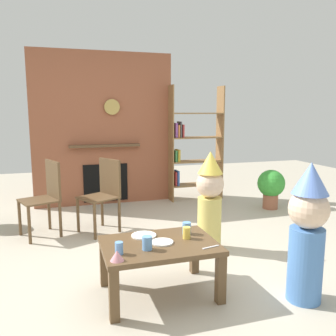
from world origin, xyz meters
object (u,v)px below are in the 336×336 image
object	(u,v)px
bookshelf	(192,147)
paper_cup_near_left	(187,228)
coffee_table	(159,252)
dining_chair_left	(46,193)
birthday_cake_slice	(117,256)
paper_cup_near_right	(119,248)
child_with_cone_hat	(307,229)
paper_cup_center	(147,243)
child_in_pink	(210,198)
potted_plant_tall	(271,186)
paper_cup_far_left	(187,233)
dining_chair_middle	(104,191)
paper_plate_front	(144,235)
paper_plate_rear	(162,242)

from	to	relation	value
bookshelf	paper_cup_near_left	xyz separation A→B (m)	(-1.11, -2.76, -0.41)
coffee_table	dining_chair_left	world-z (taller)	dining_chair_left
bookshelf	birthday_cake_slice	distance (m)	3.62
paper_cup_near_right	child_with_cone_hat	world-z (taller)	child_with_cone_hat
coffee_table	paper_cup_center	xyz separation A→B (m)	(-0.13, -0.10, 0.13)
child_in_pink	potted_plant_tall	size ratio (longest dim) A/B	1.78
bookshelf	paper_cup_near_right	size ratio (longest dim) A/B	20.29
paper_cup_far_left	dining_chair_middle	bearing A→B (deg)	105.74
paper_cup_far_left	paper_plate_front	bearing A→B (deg)	153.94
paper_cup_center	child_with_cone_hat	xyz separation A→B (m)	(1.19, -0.33, 0.10)
paper_cup_near_left	potted_plant_tall	world-z (taller)	potted_plant_tall
paper_cup_near_right	child_in_pink	distance (m)	1.44
bookshelf	coffee_table	world-z (taller)	bookshelf
paper_plate_rear	child_with_cone_hat	bearing A→B (deg)	-22.37
paper_cup_near_right	child_with_cone_hat	size ratio (longest dim) A/B	0.08
bookshelf	paper_cup_near_right	distance (m)	3.51
bookshelf	potted_plant_tall	distance (m)	1.42
child_in_pink	coffee_table	bearing A→B (deg)	-0.00
paper_plate_front	paper_plate_rear	world-z (taller)	same
child_in_pink	paper_plate_front	bearing A→B (deg)	-10.82
paper_cup_center	potted_plant_tall	size ratio (longest dim) A/B	0.18
potted_plant_tall	paper_cup_center	bearing A→B (deg)	-139.81
paper_plate_front	child_with_cone_hat	bearing A→B (deg)	-28.50
paper_cup_center	paper_cup_far_left	xyz separation A→B (m)	(0.37, 0.14, -0.00)
paper_cup_far_left	dining_chair_left	xyz separation A→B (m)	(-1.15, 1.73, 0.03)
bookshelf	child_in_pink	xyz separation A→B (m)	(-0.61, -2.13, -0.33)
paper_cup_near_left	paper_plate_rear	bearing A→B (deg)	-151.69
child_with_cone_hat	potted_plant_tall	world-z (taller)	child_with_cone_hat
child_with_cone_hat	paper_plate_front	bearing A→B (deg)	-6.40
paper_plate_rear	birthday_cake_slice	size ratio (longest dim) A/B	1.80
coffee_table	paper_plate_front	distance (m)	0.22
paper_cup_near_right	dining_chair_middle	bearing A→B (deg)	86.30
paper_plate_rear	dining_chair_middle	distance (m)	1.73
dining_chair_left	dining_chair_middle	size ratio (longest dim) A/B	1.00
paper_cup_far_left	child_in_pink	distance (m)	0.91
paper_cup_center	paper_cup_near_left	bearing A→B (deg)	30.49
child_with_cone_hat	potted_plant_tall	size ratio (longest dim) A/B	1.84
coffee_table	child_in_pink	bearing A→B (deg)	44.64
coffee_table	dining_chair_left	size ratio (longest dim) A/B	1.02
child_in_pink	dining_chair_left	distance (m)	1.96
child_in_pink	dining_chair_middle	xyz separation A→B (m)	(-1.01, 0.94, -0.05)
bookshelf	paper_cup_far_left	size ratio (longest dim) A/B	19.34
child_in_pink	dining_chair_left	world-z (taller)	child_in_pink
paper_cup_near_left	dining_chair_left	bearing A→B (deg)	126.31
paper_cup_near_left	potted_plant_tall	size ratio (longest dim) A/B	0.17
paper_cup_near_right	potted_plant_tall	world-z (taller)	potted_plant_tall
paper_plate_front	paper_cup_far_left	bearing A→B (deg)	-26.06
paper_cup_near_right	paper_cup_far_left	bearing A→B (deg)	15.07
bookshelf	child_in_pink	distance (m)	2.24
potted_plant_tall	child_in_pink	bearing A→B (deg)	-142.22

